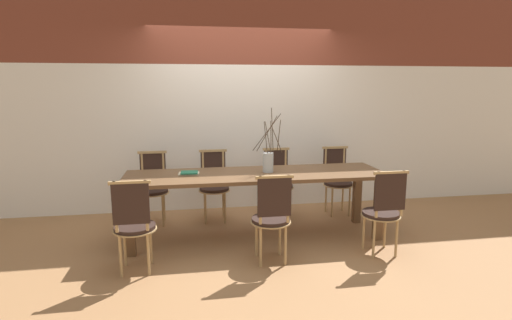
# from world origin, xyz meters

# --- Properties ---
(ground_plane) EXTENTS (16.00, 16.00, 0.00)m
(ground_plane) POSITION_xyz_m (0.00, 0.00, 0.00)
(ground_plane) COLOR #9E7047
(wall_rear) EXTENTS (12.00, 0.06, 3.20)m
(wall_rear) POSITION_xyz_m (0.00, 1.22, 1.60)
(wall_rear) COLOR white
(wall_rear) RESTS_ON ground_plane
(dining_table) EXTENTS (2.92, 0.80, 0.76)m
(dining_table) POSITION_xyz_m (0.00, 0.00, 0.66)
(dining_table) COLOR brown
(dining_table) RESTS_ON ground_plane
(chair_near_leftend) EXTENTS (0.40, 0.40, 0.91)m
(chair_near_leftend) POSITION_xyz_m (-1.26, -0.70, 0.49)
(chair_near_leftend) COLOR black
(chair_near_leftend) RESTS_ON ground_plane
(chair_near_left) EXTENTS (0.40, 0.40, 0.91)m
(chair_near_left) POSITION_xyz_m (0.04, -0.70, 0.49)
(chair_near_left) COLOR black
(chair_near_left) RESTS_ON ground_plane
(chair_near_center) EXTENTS (0.40, 0.40, 0.91)m
(chair_near_center) POSITION_xyz_m (1.20, -0.70, 0.49)
(chair_near_center) COLOR black
(chair_near_center) RESTS_ON ground_plane
(chair_far_leftend) EXTENTS (0.40, 0.40, 0.91)m
(chair_far_leftend) POSITION_xyz_m (-1.20, 0.70, 0.49)
(chair_far_leftend) COLOR black
(chair_far_leftend) RESTS_ON ground_plane
(chair_far_left) EXTENTS (0.40, 0.40, 0.91)m
(chair_far_left) POSITION_xyz_m (-0.43, 0.70, 0.49)
(chair_far_left) COLOR black
(chair_far_left) RESTS_ON ground_plane
(chair_far_center) EXTENTS (0.40, 0.40, 0.91)m
(chair_far_center) POSITION_xyz_m (0.41, 0.70, 0.49)
(chair_far_center) COLOR black
(chair_far_center) RESTS_ON ground_plane
(chair_far_right) EXTENTS (0.40, 0.40, 0.91)m
(chair_far_right) POSITION_xyz_m (1.24, 0.70, 0.49)
(chair_far_right) COLOR black
(chair_far_right) RESTS_ON ground_plane
(vase_centerpiece) EXTENTS (0.33, 0.35, 0.73)m
(vase_centerpiece) POSITION_xyz_m (0.15, 0.04, 0.89)
(vase_centerpiece) COLOR #B2BCC1
(vase_centerpiece) RESTS_ON dining_table
(book_stack) EXTENTS (0.23, 0.18, 0.03)m
(book_stack) POSITION_xyz_m (-0.74, 0.06, 0.77)
(book_stack) COLOR beige
(book_stack) RESTS_ON dining_table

